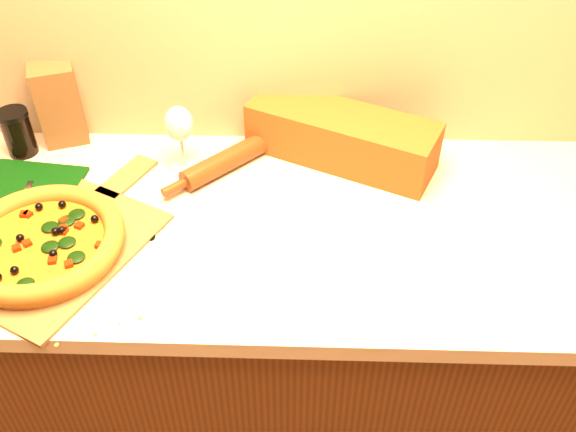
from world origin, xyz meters
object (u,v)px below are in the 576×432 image
Objects in this scene: pizza_peel at (53,240)px; dark_jar at (18,132)px; wine_glass at (179,125)px; rolling_pin at (229,159)px; pizza at (41,242)px; cutting_board at (13,207)px.

pizza_peel is 4.91× the size of dark_jar.
dark_jar is (-0.41, 0.05, -0.06)m from wine_glass.
pizza_peel is 0.44m from rolling_pin.
pizza is at bearing -140.02° from rolling_pin.
wine_glass is 0.42m from dark_jar.
rolling_pin is 2.42× the size of dark_jar.
wine_glass reaches higher than pizza_peel.
cutting_board is at bearing -77.34° from dark_jar.
rolling_pin is at bearing 26.03° from cutting_board.
pizza is at bearing -43.44° from cutting_board.
cutting_board is 0.42m from wine_glass.
cutting_board is at bearing -160.78° from rolling_pin.
wine_glass is at bearing 177.71° from rolling_pin.
pizza is 0.39m from dark_jar.
wine_glass is (0.25, 0.31, 0.09)m from pizza.
cutting_board is at bearing -154.95° from wine_glass.
cutting_board is at bearing 129.74° from pizza.
rolling_pin is 0.15m from wine_glass.
pizza_peel is at bearing -142.84° from rolling_pin.
wine_glass is (-0.11, 0.00, 0.09)m from rolling_pin.
cutting_board is 1.20× the size of rolling_pin.
wine_glass is at bearing -6.25° from dark_jar.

